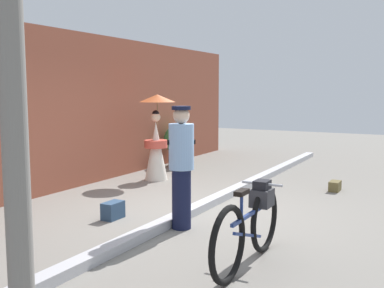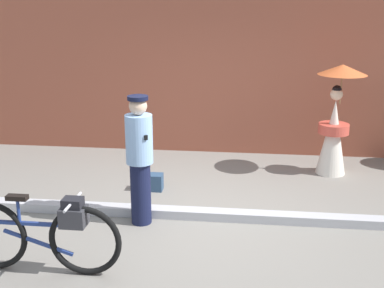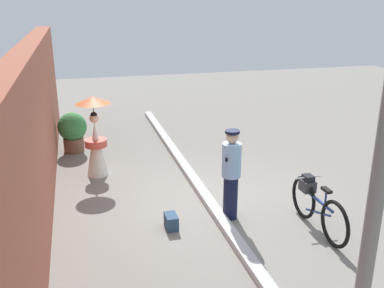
{
  "view_description": "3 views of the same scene",
  "coord_description": "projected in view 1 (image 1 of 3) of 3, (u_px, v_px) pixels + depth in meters",
  "views": [
    {
      "loc": [
        -5.9,
        -3.24,
        1.87
      ],
      "look_at": [
        0.38,
        0.22,
        1.03
      ],
      "focal_mm": 42.27,
      "sensor_mm": 36.0,
      "label": 1
    },
    {
      "loc": [
        0.62,
        -5.94,
        2.82
      ],
      "look_at": [
        -0.09,
        0.12,
        0.99
      ],
      "focal_mm": 46.12,
      "sensor_mm": 36.0,
      "label": 2
    },
    {
      "loc": [
        -7.38,
        2.31,
        3.81
      ],
      "look_at": [
        -0.09,
        0.34,
        1.27
      ],
      "focal_mm": 40.6,
      "sensor_mm": 36.0,
      "label": 3
    }
  ],
  "objects": [
    {
      "name": "ground_plane",
      "position": [
        193.0,
        214.0,
        6.9
      ],
      "size": [
        30.0,
        30.0,
        0.0
      ],
      "primitive_type": "plane",
      "color": "gray"
    },
    {
      "name": "person_with_parasol",
      "position": [
        156.0,
        138.0,
        9.51
      ],
      "size": [
        0.77,
        0.77,
        1.8
      ],
      "color": "silver",
      "rests_on": "ground_plane"
    },
    {
      "name": "backpack_spare",
      "position": [
        113.0,
        210.0,
        6.63
      ],
      "size": [
        0.33,
        0.2,
        0.25
      ],
      "color": "navy",
      "rests_on": "ground_plane"
    },
    {
      "name": "bicycle_near_officer",
      "position": [
        250.0,
        224.0,
        4.86
      ],
      "size": [
        1.8,
        0.48,
        0.87
      ],
      "color": "black",
      "rests_on": "ground_plane"
    },
    {
      "name": "utility_pole",
      "position": [
        9.0,
        10.0,
        2.97
      ],
      "size": [
        0.18,
        0.18,
        4.8
      ],
      "primitive_type": "cylinder",
      "color": "slate",
      "rests_on": "ground_plane"
    },
    {
      "name": "person_officer",
      "position": [
        181.0,
        164.0,
        6.08
      ],
      "size": [
        0.34,
        0.34,
        1.67
      ],
      "color": "#141938",
      "rests_on": "ground_plane"
    },
    {
      "name": "sidewalk_curb",
      "position": [
        193.0,
        210.0,
        6.9
      ],
      "size": [
        14.0,
        0.2,
        0.12
      ],
      "primitive_type": "cube",
      "color": "#B2B2B7",
      "rests_on": "ground_plane"
    },
    {
      "name": "backpack_on_pavement",
      "position": [
        335.0,
        186.0,
        8.49
      ],
      "size": [
        0.33,
        0.18,
        0.19
      ],
      "color": "brown",
      "rests_on": "ground_plane"
    },
    {
      "name": "building_wall",
      "position": [
        43.0,
        111.0,
        8.22
      ],
      "size": [
        14.0,
        0.4,
        3.01
      ],
      "primitive_type": "cube",
      "color": "brown",
      "rests_on": "ground_plane"
    },
    {
      "name": "potted_plant_by_door",
      "position": [
        179.0,
        143.0,
        11.34
      ],
      "size": [
        0.76,
        0.74,
        1.04
      ],
      "color": "brown",
      "rests_on": "ground_plane"
    }
  ]
}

